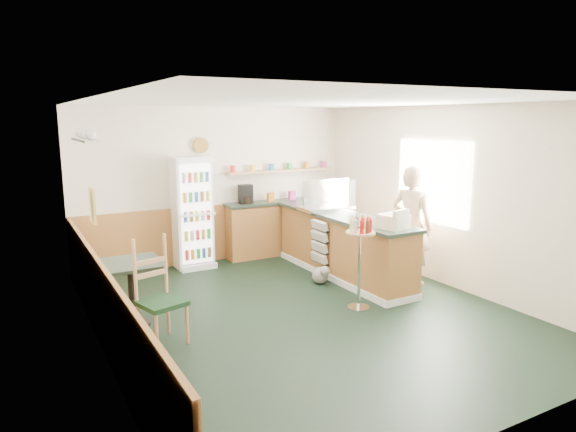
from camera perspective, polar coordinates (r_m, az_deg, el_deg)
ground at (r=6.83m, az=1.80°, el=-10.68°), size 6.00×6.00×0.00m
room_envelope at (r=6.96m, az=-2.82°, el=2.71°), size 5.04×6.02×2.72m
service_counter at (r=8.26m, az=6.05°, el=-3.58°), size 0.68×3.01×1.01m
back_counter at (r=9.59m, az=-0.66°, el=-0.98°), size 2.24×0.42×1.69m
drinks_fridge at (r=8.77m, az=-10.55°, el=0.35°), size 0.62×0.53×1.88m
display_case at (r=8.49m, az=4.28°, el=2.34°), size 0.88×0.46×0.50m
cash_register at (r=7.20m, az=11.62°, el=-0.60°), size 0.40×0.42×0.19m
shopkeeper at (r=7.98m, az=13.58°, el=-1.02°), size 0.61×0.72×1.82m
condiment_stand at (r=6.79m, az=8.00°, el=-3.54°), size 0.39×0.39×1.22m
newspaper_rack at (r=8.13m, az=3.51°, el=-2.94°), size 0.09×0.43×0.69m
cafe_table at (r=6.52m, az=-17.04°, el=-6.94°), size 0.74×0.74×0.81m
cafe_chair at (r=5.99m, az=-14.16°, el=-7.72°), size 0.56×0.56×1.21m
dog_doorstop at (r=7.93m, az=3.70°, el=-6.52°), size 0.25×0.33×0.30m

